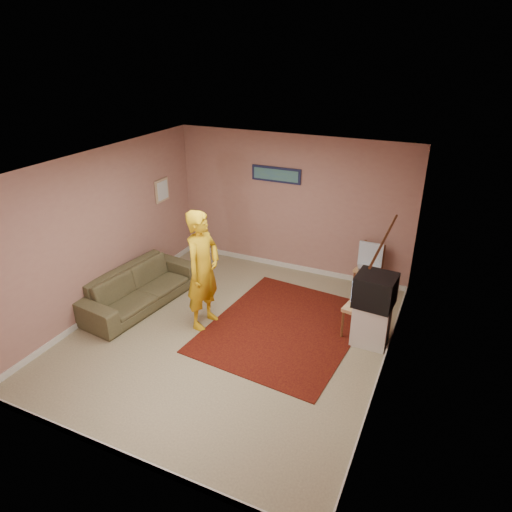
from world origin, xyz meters
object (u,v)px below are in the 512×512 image
at_px(sofa, 139,288).
at_px(person, 203,270).
at_px(tv_cabinet, 371,323).
at_px(crt_tv, 375,290).
at_px(chair_a, 369,264).
at_px(chair_b, 361,300).

distance_m(sofa, person, 1.44).
relative_size(tv_cabinet, crt_tv, 1.09).
height_order(chair_a, person, person).
xyz_separation_m(crt_tv, person, (-2.45, -0.58, 0.07)).
bearing_deg(chair_b, chair_a, -162.79).
height_order(chair_b, person, person).
bearing_deg(person, crt_tv, -72.56).
height_order(chair_a, chair_b, chair_b).
bearing_deg(tv_cabinet, chair_a, 103.97).
bearing_deg(chair_b, tv_cabinet, 73.03).
height_order(sofa, person, person).
bearing_deg(chair_b, person, -63.43).
height_order(crt_tv, chair_a, crt_tv).
bearing_deg(crt_tv, tv_cabinet, -0.00).
distance_m(tv_cabinet, sofa, 3.79).
xyz_separation_m(crt_tv, sofa, (-3.74, -0.53, -0.56)).
height_order(crt_tv, sofa, crt_tv).
relative_size(chair_b, sofa, 0.25).
bearing_deg(crt_tv, chair_b, 156.67).
distance_m(chair_a, person, 2.95).
distance_m(crt_tv, sofa, 3.82).
height_order(tv_cabinet, sofa, tv_cabinet).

